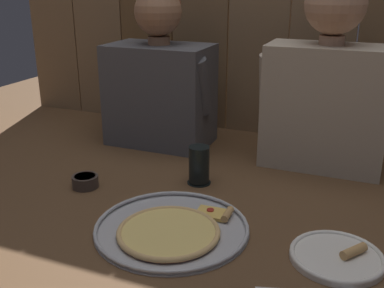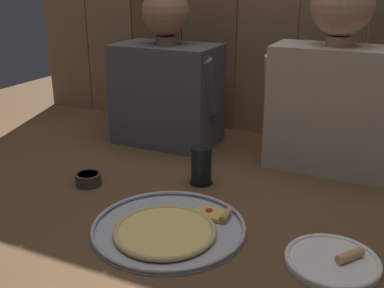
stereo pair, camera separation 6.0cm
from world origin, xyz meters
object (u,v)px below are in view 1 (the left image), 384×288
drinking_glass (199,165)px  diner_right (328,80)px  dinner_plate (337,256)px  diner_left (160,78)px  pizza_tray (171,229)px  dipping_bowl (85,181)px

drinking_glass → diner_right: size_ratio=0.19×
dinner_plate → diner_left: diner_left is taller
dinner_plate → drinking_glass: drinking_glass is taller
drinking_glass → pizza_tray: bearing=-81.9°
drinking_glass → diner_left: size_ratio=0.21×
dipping_bowl → diner_left: (0.04, 0.46, 0.23)m
dinner_plate → drinking_glass: (-0.45, 0.27, 0.05)m
drinking_glass → dinner_plate: bearing=-31.2°
diner_right → drinking_glass: bearing=-137.8°
diner_left → diner_right: diner_right is taller
pizza_tray → drinking_glass: (-0.04, 0.30, 0.05)m
dipping_bowl → diner_left: diner_left is taller
dinner_plate → diner_right: diner_right is taller
diner_left → pizza_tray: bearing=-62.0°
dinner_plate → diner_right: bearing=101.5°
dinner_plate → drinking_glass: size_ratio=1.77×
drinking_glass → diner_right: bearing=42.2°
diner_left → dinner_plate: bearing=-38.2°
drinking_glass → dipping_bowl: size_ratio=1.50×
diner_right → pizza_tray: bearing=-115.4°
pizza_tray → diner_left: diner_left is taller
pizza_tray → diner_left: 0.73m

